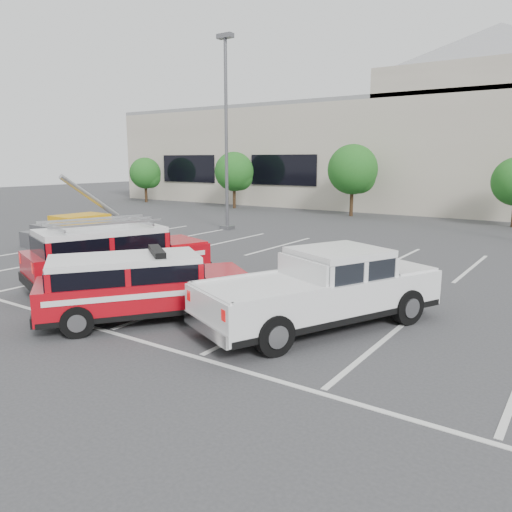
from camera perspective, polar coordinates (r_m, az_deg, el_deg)
The scene contains 11 objects.
ground at distance 13.79m, azimuth -7.45°, elevation -5.25°, with size 120.00×120.00×0.00m, color #343436.
stall_markings at distance 17.29m, azimuth 2.52°, elevation -1.81°, with size 23.00×15.00×0.01m, color silver.
convention_building at distance 42.60m, azimuth 23.08°, elevation 11.33°, with size 60.00×16.99×13.20m.
tree_far_left at distance 46.47m, azimuth -12.43°, elevation 9.11°, with size 2.77×2.77×3.99m.
tree_left at distance 39.79m, azimuth -2.37°, elevation 9.46°, with size 3.07×3.07×4.42m.
tree_mid_left at distance 34.74m, azimuth 11.15°, elevation 9.49°, with size 3.37×3.37×4.85m.
light_pole_left at distance 27.63m, azimuth -3.42°, elevation 13.78°, with size 0.90×0.60×10.24m.
fire_chief_suv at distance 12.38m, azimuth -12.98°, elevation -3.93°, with size 4.37×5.02×1.73m.
white_pickup at distance 11.69m, azimuth 7.56°, elevation -4.59°, with size 4.27×6.16×1.80m.
ladder_suv at distance 15.77m, azimuth -15.77°, elevation -0.43°, with size 3.77×5.64×2.07m.
utility_rig at distance 23.55m, azimuth -19.69°, elevation 2.56°, with size 3.40×3.88×3.23m.
Camera 1 is at (8.89, -9.83, 3.84)m, focal length 35.00 mm.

